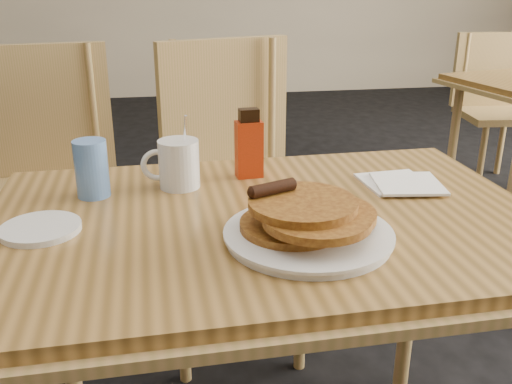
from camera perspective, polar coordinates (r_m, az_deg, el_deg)
main_table at (r=1.17m, az=1.06°, el=-4.27°), size 1.17×0.81×0.75m
chair_main_far at (r=1.89m, az=-2.69°, el=2.46°), size 0.57×0.58×1.01m
chair_neighbor_far at (r=3.71m, az=22.50°, el=8.90°), size 0.44×0.44×0.88m
chair_wall_extra at (r=2.22m, az=-19.80°, el=3.41°), size 0.50×0.50×0.97m
pancake_plate at (r=1.04m, az=5.23°, el=-3.26°), size 0.31×0.31×0.10m
coffee_mug at (r=1.29m, az=-7.85°, el=2.88°), size 0.13×0.09×0.17m
syrup_bottle at (r=1.34m, az=-0.71°, el=4.65°), size 0.06×0.04×0.16m
napkin_stack at (r=1.35m, az=14.33°, el=0.88°), size 0.18×0.19×0.01m
blue_tumbler at (r=1.28m, az=-16.11°, el=2.26°), size 0.08×0.08×0.12m
side_saucer at (r=1.15m, az=-20.73°, el=-3.44°), size 0.17×0.17×0.01m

